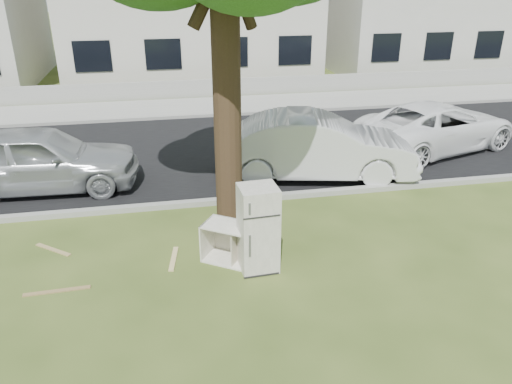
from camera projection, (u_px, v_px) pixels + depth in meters
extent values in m
plane|color=#3A4D1B|center=(266.00, 259.00, 8.92)|extent=(120.00, 120.00, 0.00)
cube|color=black|center=(222.00, 150.00, 14.29)|extent=(120.00, 7.00, 0.01)
cube|color=gray|center=(243.00, 202.00, 11.11)|extent=(120.00, 0.18, 0.12)
cube|color=gray|center=(209.00, 117.00, 17.47)|extent=(120.00, 0.18, 0.12)
cube|color=gray|center=(205.00, 107.00, 18.77)|extent=(120.00, 2.80, 0.01)
cube|color=gray|center=(201.00, 88.00, 20.06)|extent=(120.00, 0.15, 0.70)
cylinder|color=black|center=(227.00, 93.00, 9.40)|extent=(0.54, 0.54, 5.20)
cube|color=beige|center=(425.00, 0.00, 25.35)|extent=(10.00, 8.00, 6.60)
cube|color=beige|center=(258.00, 229.00, 8.36)|extent=(0.66, 0.62, 1.52)
cube|color=white|center=(229.00, 243.00, 8.75)|extent=(1.05, 0.96, 0.70)
cube|color=olive|center=(57.00, 291.00, 8.01)|extent=(1.04, 0.12, 0.02)
cube|color=#A38A55|center=(53.00, 250.00, 9.19)|extent=(0.71, 0.60, 0.02)
cube|color=tan|center=(174.00, 259.00, 8.90)|extent=(0.21, 0.81, 0.02)
imported|color=silver|center=(316.00, 146.00, 12.16)|extent=(5.03, 2.61, 1.58)
imported|color=white|center=(437.00, 126.00, 14.12)|extent=(5.31, 3.60, 1.35)
imported|color=#9FA2A6|center=(39.00, 159.00, 11.46)|extent=(4.51, 1.99, 1.51)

